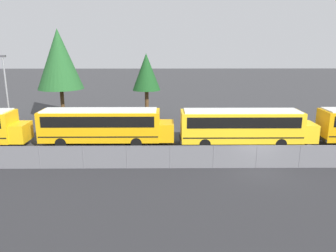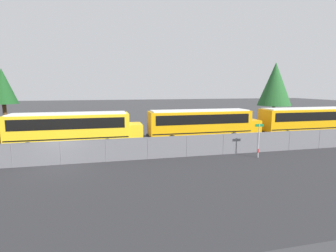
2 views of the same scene
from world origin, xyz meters
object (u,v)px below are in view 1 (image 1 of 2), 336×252
object	(u,v)px
school_bus_2	(244,125)
school_bus_1	(103,124)
light_pole	(7,90)
tree_1	(59,59)
tree_2	(146,72)

from	to	relation	value
school_bus_2	school_bus_1	bearing A→B (deg)	178.18
school_bus_1	light_pole	xyz separation A→B (m)	(-10.44, 5.06, 2.30)
light_pole	tree_1	world-z (taller)	tree_1
tree_1	school_bus_2	bearing A→B (deg)	-30.86
tree_1	school_bus_1	bearing A→B (deg)	-57.95
school_bus_2	tree_2	world-z (taller)	tree_2
tree_1	tree_2	xyz separation A→B (m)	(10.07, -0.76, -1.44)
school_bus_2	light_pole	bearing A→B (deg)	166.43
light_pole	tree_2	world-z (taller)	tree_2
school_bus_1	school_bus_2	distance (m)	12.11
school_bus_1	tree_1	distance (m)	13.85
school_bus_2	tree_1	world-z (taller)	tree_1
light_pole	tree_2	xyz separation A→B (m)	(13.67, 5.12, 1.30)
school_bus_1	tree_2	xyz separation A→B (m)	(3.22, 10.17, 3.60)
light_pole	school_bus_1	bearing A→B (deg)	-25.83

